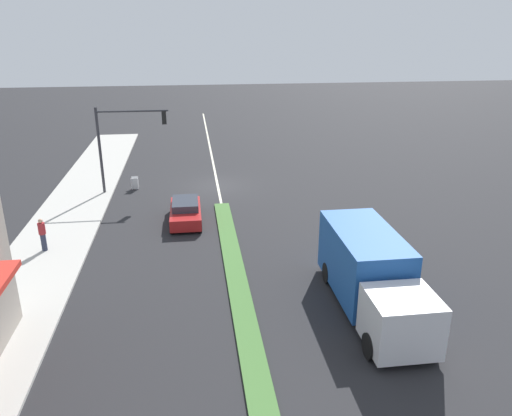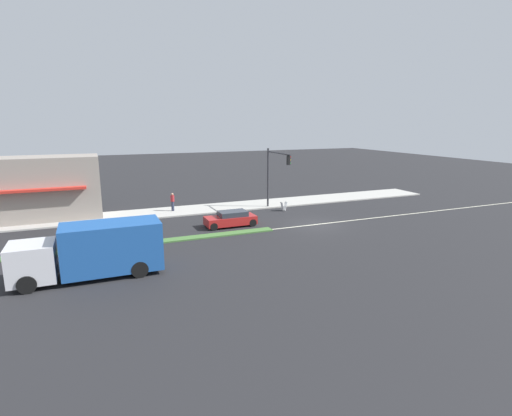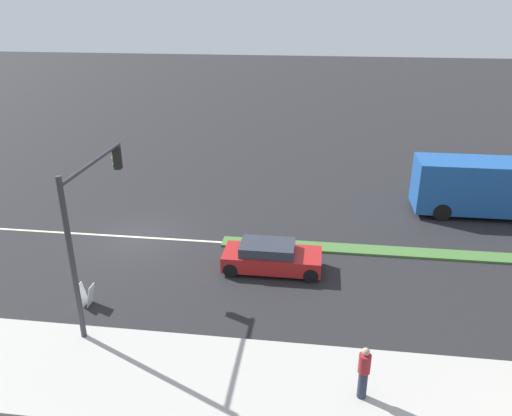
{
  "view_description": "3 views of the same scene",
  "coord_description": "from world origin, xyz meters",
  "px_view_note": "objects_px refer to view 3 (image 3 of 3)",
  "views": [
    {
      "loc": [
        1.74,
        33.27,
        10.6
      ],
      "look_at": [
        -1.34,
        10.18,
        1.99
      ],
      "focal_mm": 35.0,
      "sensor_mm": 36.0,
      "label": 1
    },
    {
      "loc": [
        -27.05,
        16.57,
        8.15
      ],
      "look_at": [
        -1.48,
        5.85,
        2.16
      ],
      "focal_mm": 28.0,
      "sensor_mm": 36.0,
      "label": 2
    },
    {
      "loc": [
        20.22,
        8.23,
        10.47
      ],
      "look_at": [
        0.28,
        5.59,
        1.93
      ],
      "focal_mm": 35.0,
      "sensor_mm": 36.0,
      "label": 3
    }
  ],
  "objects_px": {
    "hatchback_red": "(271,257)",
    "pedestrian": "(364,372)",
    "traffic_signal_main": "(88,214)",
    "delivery_truck": "(484,188)",
    "warning_aframe_sign": "(87,295)"
  },
  "relations": [
    {
      "from": "hatchback_red",
      "to": "pedestrian",
      "type": "bearing_deg",
      "value": 25.3
    },
    {
      "from": "traffic_signal_main",
      "to": "delivery_truck",
      "type": "relative_size",
      "value": 0.75
    },
    {
      "from": "warning_aframe_sign",
      "to": "hatchback_red",
      "type": "distance_m",
      "value": 7.3
    },
    {
      "from": "traffic_signal_main",
      "to": "hatchback_red",
      "type": "bearing_deg",
      "value": 124.67
    },
    {
      "from": "warning_aframe_sign",
      "to": "hatchback_red",
      "type": "height_order",
      "value": "hatchback_red"
    },
    {
      "from": "traffic_signal_main",
      "to": "warning_aframe_sign",
      "type": "relative_size",
      "value": 6.69
    },
    {
      "from": "traffic_signal_main",
      "to": "warning_aframe_sign",
      "type": "distance_m",
      "value": 3.59
    },
    {
      "from": "delivery_truck",
      "to": "hatchback_red",
      "type": "xyz_separation_m",
      "value": [
        7.2,
        -10.19,
        -0.87
      ]
    },
    {
      "from": "traffic_signal_main",
      "to": "pedestrian",
      "type": "xyz_separation_m",
      "value": [
        2.98,
        8.94,
        -2.9
      ]
    },
    {
      "from": "pedestrian",
      "to": "hatchback_red",
      "type": "height_order",
      "value": "pedestrian"
    },
    {
      "from": "warning_aframe_sign",
      "to": "delivery_truck",
      "type": "height_order",
      "value": "delivery_truck"
    },
    {
      "from": "traffic_signal_main",
      "to": "warning_aframe_sign",
      "type": "height_order",
      "value": "traffic_signal_main"
    },
    {
      "from": "pedestrian",
      "to": "hatchback_red",
      "type": "distance_m",
      "value": 7.65
    },
    {
      "from": "traffic_signal_main",
      "to": "pedestrian",
      "type": "distance_m",
      "value": 9.86
    },
    {
      "from": "pedestrian",
      "to": "hatchback_red",
      "type": "bearing_deg",
      "value": -154.7
    }
  ]
}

